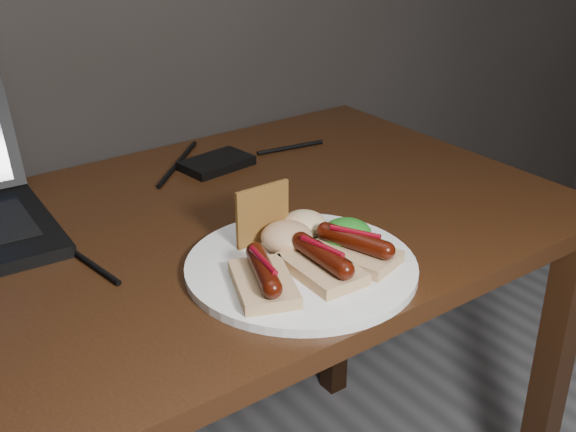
{
  "coord_description": "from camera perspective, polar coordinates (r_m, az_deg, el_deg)",
  "views": [
    {
      "loc": [
        -0.35,
        0.52,
        1.24
      ],
      "look_at": [
        0.16,
        1.22,
        0.82
      ],
      "focal_mm": 45.0,
      "sensor_mm": 36.0,
      "label": 1
    }
  ],
  "objects": [
    {
      "name": "bread_sausage_left",
      "position": [
        0.9,
        -1.95,
        -4.87
      ],
      "size": [
        0.11,
        0.13,
        0.04
      ],
      "color": "#E1BE84",
      "rests_on": "plate"
    },
    {
      "name": "hard_drive",
      "position": [
        1.31,
        -5.68,
        4.18
      ],
      "size": [
        0.13,
        0.09,
        0.02
      ],
      "primitive_type": "cube",
      "rotation": [
        0.0,
        0.0,
        0.13
      ],
      "color": "black",
      "rests_on": "desk"
    },
    {
      "name": "salad_greens",
      "position": [
        1.0,
        4.66,
        -1.4
      ],
      "size": [
        0.07,
        0.07,
        0.04
      ],
      "primitive_type": "ellipsoid",
      "color": "#135F15",
      "rests_on": "plate"
    },
    {
      "name": "bread_sausage_center",
      "position": [
        0.93,
        2.7,
        -3.72
      ],
      "size": [
        0.07,
        0.12,
        0.04
      ],
      "color": "#E1BE84",
      "rests_on": "plate"
    },
    {
      "name": "coleslaw_mound",
      "position": [
        1.03,
        1.27,
        -0.62
      ],
      "size": [
        0.06,
        0.06,
        0.04
      ],
      "primitive_type": "ellipsoid",
      "color": "beige",
      "rests_on": "plate"
    },
    {
      "name": "plate",
      "position": [
        0.97,
        1.05,
        -4.03
      ],
      "size": [
        0.36,
        0.36,
        0.01
      ],
      "primitive_type": "cylinder",
      "rotation": [
        0.0,
        0.0,
        -0.18
      ],
      "color": "white",
      "rests_on": "desk"
    },
    {
      "name": "desk",
      "position": [
        1.1,
        -12.11,
        -6.66
      ],
      "size": [
        1.4,
        0.7,
        0.75
      ],
      "color": "#361D0D",
      "rests_on": "ground"
    },
    {
      "name": "bread_sausage_right",
      "position": [
        0.97,
        5.29,
        -2.54
      ],
      "size": [
        0.1,
        0.13,
        0.04
      ],
      "color": "#E1BE84",
      "rests_on": "plate"
    },
    {
      "name": "salsa_mound",
      "position": [
        0.99,
        -0.1,
        -1.66
      ],
      "size": [
        0.07,
        0.07,
        0.04
      ],
      "primitive_type": "ellipsoid",
      "color": "maroon",
      "rests_on": "plate"
    },
    {
      "name": "crispbread",
      "position": [
        1.0,
        -2.03,
        0.15
      ],
      "size": [
        0.09,
        0.01,
        0.08
      ],
      "primitive_type": "cube",
      "color": "#936128",
      "rests_on": "plate"
    },
    {
      "name": "desk_cables",
      "position": [
        1.16,
        -15.42,
        0.18
      ],
      "size": [
        1.0,
        0.41,
        0.01
      ],
      "color": "black",
      "rests_on": "desk"
    }
  ]
}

